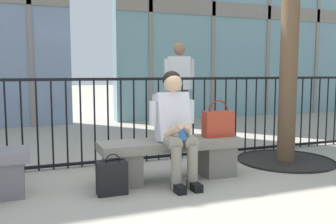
{
  "coord_description": "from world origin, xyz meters",
  "views": [
    {
      "loc": [
        -1.48,
        -3.75,
        1.2
      ],
      "look_at": [
        0.0,
        0.1,
        0.75
      ],
      "focal_mm": 39.43,
      "sensor_mm": 36.0,
      "label": 1
    }
  ],
  "objects_px": {
    "shopping_bag": "(112,178)",
    "seated_person_with_phone": "(175,123)",
    "stone_bench": "(171,156)",
    "bystander_at_railing": "(179,84)",
    "handbag_on_bench": "(218,123)"
  },
  "relations": [
    {
      "from": "stone_bench",
      "to": "seated_person_with_phone",
      "type": "relative_size",
      "value": 1.32
    },
    {
      "from": "shopping_bag",
      "to": "seated_person_with_phone",
      "type": "bearing_deg",
      "value": 10.46
    },
    {
      "from": "stone_bench",
      "to": "bystander_at_railing",
      "type": "bearing_deg",
      "value": 65.02
    },
    {
      "from": "seated_person_with_phone",
      "to": "stone_bench",
      "type": "bearing_deg",
      "value": 87.55
    },
    {
      "from": "stone_bench",
      "to": "shopping_bag",
      "type": "bearing_deg",
      "value": -160.23
    },
    {
      "from": "shopping_bag",
      "to": "bystander_at_railing",
      "type": "distance_m",
      "value": 3.02
    },
    {
      "from": "seated_person_with_phone",
      "to": "bystander_at_railing",
      "type": "xyz_separation_m",
      "value": [
        0.98,
        2.22,
        0.35
      ]
    },
    {
      "from": "bystander_at_railing",
      "to": "seated_person_with_phone",
      "type": "bearing_deg",
      "value": -113.81
    },
    {
      "from": "handbag_on_bench",
      "to": "bystander_at_railing",
      "type": "height_order",
      "value": "bystander_at_railing"
    },
    {
      "from": "stone_bench",
      "to": "bystander_at_railing",
      "type": "distance_m",
      "value": 2.42
    },
    {
      "from": "bystander_at_railing",
      "to": "shopping_bag",
      "type": "bearing_deg",
      "value": -125.9
    },
    {
      "from": "stone_bench",
      "to": "bystander_at_railing",
      "type": "height_order",
      "value": "bystander_at_railing"
    },
    {
      "from": "stone_bench",
      "to": "handbag_on_bench",
      "type": "distance_m",
      "value": 0.67
    },
    {
      "from": "stone_bench",
      "to": "seated_person_with_phone",
      "type": "xyz_separation_m",
      "value": [
        -0.01,
        -0.13,
        0.38
      ]
    },
    {
      "from": "handbag_on_bench",
      "to": "shopping_bag",
      "type": "bearing_deg",
      "value": -169.09
    }
  ]
}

